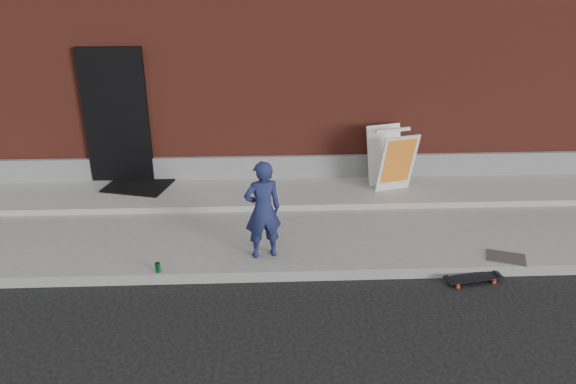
{
  "coord_description": "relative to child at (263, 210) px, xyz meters",
  "views": [
    {
      "loc": [
        -0.15,
        -6.16,
        3.94
      ],
      "look_at": [
        0.15,
        0.8,
        0.91
      ],
      "focal_mm": 35.0,
      "sensor_mm": 36.0,
      "label": 1
    }
  ],
  "objects": [
    {
      "name": "building",
      "position": [
        0.19,
        6.56,
        1.67
      ],
      "size": [
        20.0,
        8.1,
        5.0
      ],
      "color": "maroon",
      "rests_on": "ground"
    },
    {
      "name": "doormat",
      "position": [
        -2.1,
        2.27,
        -0.56
      ],
      "size": [
        1.19,
        1.06,
        0.03
      ],
      "primitive_type": "cube",
      "rotation": [
        0.0,
        0.0,
        -0.27
      ],
      "color": "black",
      "rests_on": "apron"
    },
    {
      "name": "skateboard",
      "position": [
        2.68,
        -0.55,
        -0.76
      ],
      "size": [
        0.75,
        0.31,
        0.08
      ],
      "color": "red",
      "rests_on": "ground"
    },
    {
      "name": "sidewalk",
      "position": [
        0.2,
        1.07,
        -0.75
      ],
      "size": [
        20.0,
        3.0,
        0.15
      ],
      "primitive_type": "cube",
      "color": "slate",
      "rests_on": "ground"
    },
    {
      "name": "soda_can",
      "position": [
        -1.35,
        -0.37,
        -0.61
      ],
      "size": [
        0.07,
        0.07,
        0.13
      ],
      "primitive_type": "cylinder",
      "rotation": [
        0.0,
        0.0,
        -0.03
      ],
      "color": "#1B8939",
      "rests_on": "sidewalk"
    },
    {
      "name": "apron",
      "position": [
        0.2,
        1.97,
        -0.62
      ],
      "size": [
        20.0,
        1.2,
        0.1
      ],
      "primitive_type": "cube",
      "color": "gray",
      "rests_on": "sidewalk"
    },
    {
      "name": "child",
      "position": [
        0.0,
        0.0,
        0.0
      ],
      "size": [
        0.56,
        0.43,
        1.35
      ],
      "primitive_type": "imported",
      "rotation": [
        0.0,
        0.0,
        3.39
      ],
      "color": "#1A2049",
      "rests_on": "sidewalk"
    },
    {
      "name": "pizza_sign",
      "position": [
        2.12,
        2.02,
        -0.06
      ],
      "size": [
        0.78,
        0.86,
        1.02
      ],
      "color": "silver",
      "rests_on": "apron"
    },
    {
      "name": "ground",
      "position": [
        0.2,
        -0.43,
        -0.82
      ],
      "size": [
        80.0,
        80.0,
        0.0
      ],
      "primitive_type": "plane",
      "color": "black",
      "rests_on": "ground"
    },
    {
      "name": "utility_plate",
      "position": [
        3.23,
        -0.21,
        -0.67
      ],
      "size": [
        0.58,
        0.47,
        0.01
      ],
      "primitive_type": "cube",
      "rotation": [
        0.0,
        0.0,
        -0.35
      ],
      "color": "#5A5B60",
      "rests_on": "sidewalk"
    }
  ]
}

